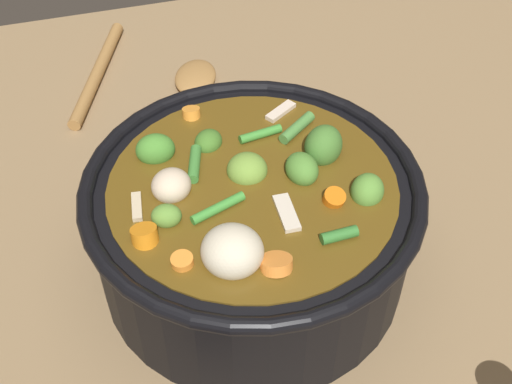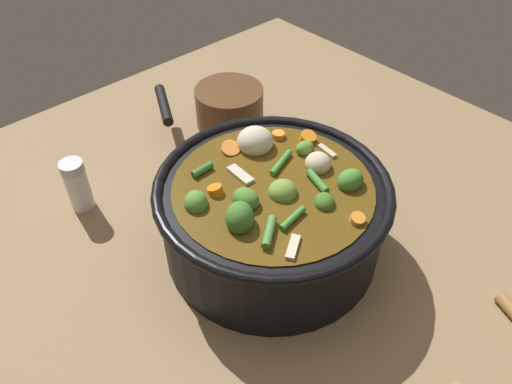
{
  "view_description": "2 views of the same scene",
  "coord_description": "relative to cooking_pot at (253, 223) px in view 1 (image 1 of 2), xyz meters",
  "views": [
    {
      "loc": [
        -0.12,
        -0.41,
        0.53
      ],
      "look_at": [
        0.0,
        -0.0,
        0.11
      ],
      "focal_mm": 46.45,
      "sensor_mm": 36.0,
      "label": 1
    },
    {
      "loc": [
        0.34,
        0.33,
        0.54
      ],
      "look_at": [
        0.02,
        -0.01,
        0.11
      ],
      "focal_mm": 34.82,
      "sensor_mm": 36.0,
      "label": 2
    }
  ],
  "objects": [
    {
      "name": "cooking_pot",
      "position": [
        0.0,
        0.0,
        0.0
      ],
      "size": [
        0.31,
        0.31,
        0.14
      ],
      "color": "black",
      "rests_on": "ground_plane"
    },
    {
      "name": "ground_plane",
      "position": [
        0.0,
        0.0,
        -0.06
      ],
      "size": [
        1.1,
        1.1,
        0.0
      ],
      "primitive_type": "plane",
      "color": "#8C704C"
    },
    {
      "name": "wooden_spoon",
      "position": [
        -0.04,
        0.35,
        -0.06
      ],
      "size": [
        0.21,
        0.22,
        0.02
      ],
      "color": "#A0723C",
      "rests_on": "ground_plane"
    }
  ]
}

